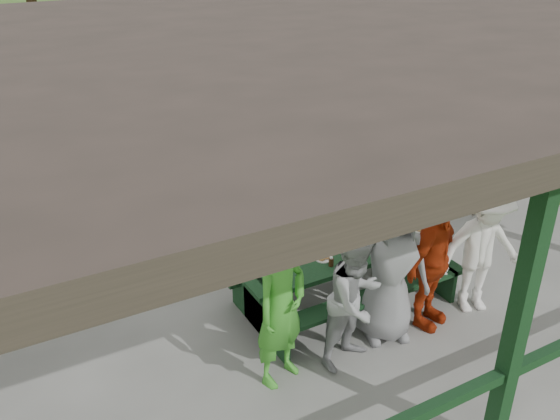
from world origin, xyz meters
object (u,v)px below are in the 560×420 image
contestant_grey_mid (390,267)px  pickup_truck (161,89)px  spectator_blue (131,174)px  spectator_grey (318,157)px  contestant_red (432,262)px  spectator_lblue (231,176)px  contestant_white_fedora (482,249)px  picnic_table_near (345,270)px  picnic_table_far (264,210)px  contestant_green (281,308)px  contestant_grey_left (355,301)px

contestant_grey_mid → pickup_truck: (0.44, 9.28, -0.20)m
spectator_blue → spectator_grey: (3.03, -0.58, -0.09)m
contestant_red → spectator_lblue: 3.87m
contestant_white_fedora → spectator_lblue: size_ratio=1.23×
contestant_white_fedora → spectator_lblue: bearing=128.9°
contestant_grey_mid → contestant_red: contestant_grey_mid is taller
spectator_grey → spectator_blue: bearing=13.5°
spectator_lblue → spectator_grey: spectator_grey is taller
picnic_table_near → picnic_table_far: bearing=93.0°
contestant_grey_mid → spectator_grey: (1.24, 3.49, -0.10)m
spectator_blue → spectator_grey: bearing=151.1°
picnic_table_near → spectator_blue: (-1.73, 3.30, 0.44)m
contestant_grey_mid → pickup_truck: bearing=104.3°
spectator_blue → picnic_table_near: bearing=99.5°
picnic_table_far → contestant_green: 3.11m
picnic_table_near → contestant_white_fedora: (1.36, -0.89, 0.38)m
picnic_table_near → contestant_grey_left: 1.12m
picnic_table_far → contestant_white_fedora: size_ratio=1.57×
picnic_table_near → pickup_truck: size_ratio=0.47×
contestant_red → spectator_lblue: size_ratio=1.21×
contestant_grey_left → spectator_lblue: bearing=70.7°
contestant_green → pickup_truck: bearing=58.8°
contestant_red → spectator_grey: contestant_red is taller
contestant_green → spectator_blue: size_ratio=0.98×
contestant_white_fedora → spectator_blue: size_ratio=0.96×
picnic_table_far → contestant_white_fedora: (1.47, -2.89, 0.38)m
picnic_table_near → contestant_grey_left: bearing=-119.8°
contestant_green → spectator_grey: (2.67, 3.53, -0.07)m
contestant_red → contestant_grey_mid: bearing=153.7°
picnic_table_near → contestant_grey_left: size_ratio=1.79×
contestant_grey_mid → pickup_truck: 9.29m
spectator_blue → pickup_truck: size_ratio=0.31×
contestant_red → contestant_white_fedora: bearing=-24.2°
contestant_grey_left → contestant_red: size_ratio=0.90×
contestant_white_fedora → contestant_red: bearing=-168.0°
contestant_red → spectator_blue: spectator_blue is taller
contestant_grey_mid → contestant_red: 0.58m
contestant_grey_left → contestant_grey_mid: 0.64m
contestant_red → contestant_white_fedora: 0.73m
picnic_table_near → contestant_grey_mid: 0.89m
contestant_green → contestant_grey_mid: bearing=-18.3°
contestant_grey_left → contestant_white_fedora: (1.90, 0.05, 0.08)m
contestant_grey_mid → picnic_table_near: bearing=111.5°
spectator_blue → spectator_grey: size_ratio=1.10×
contestant_green → contestant_white_fedora: size_ratio=1.02×
spectator_blue → contestant_green: bearing=76.8°
picnic_table_far → spectator_blue: 2.12m
picnic_table_far → spectator_grey: (1.40, 0.72, 0.35)m
picnic_table_near → pickup_truck: (0.50, 8.51, 0.26)m
contestant_green → spectator_grey: bearing=33.0°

